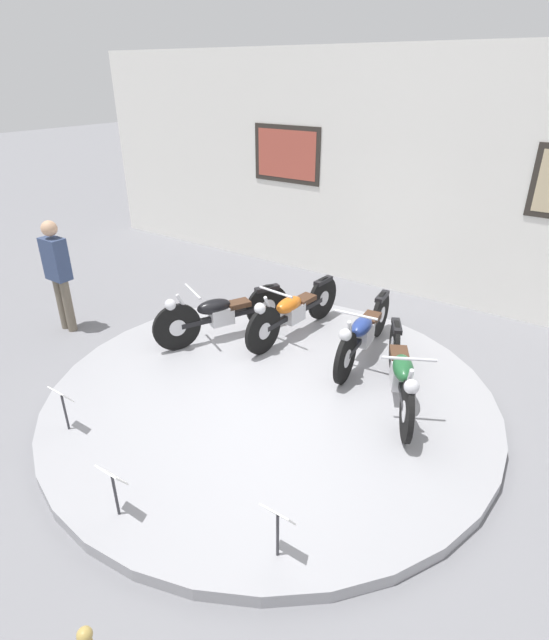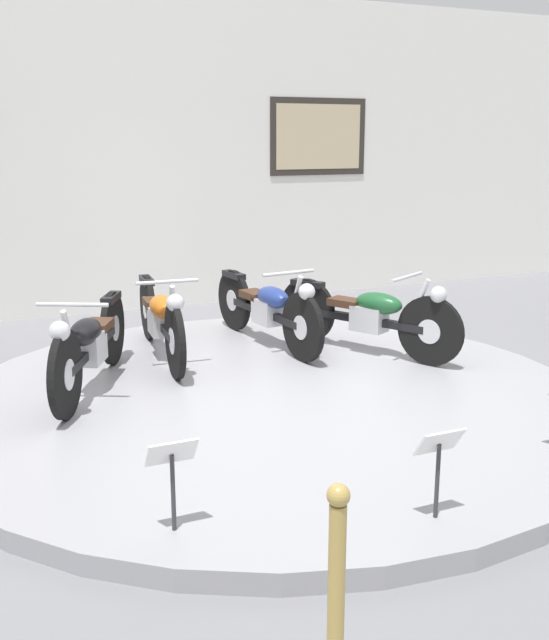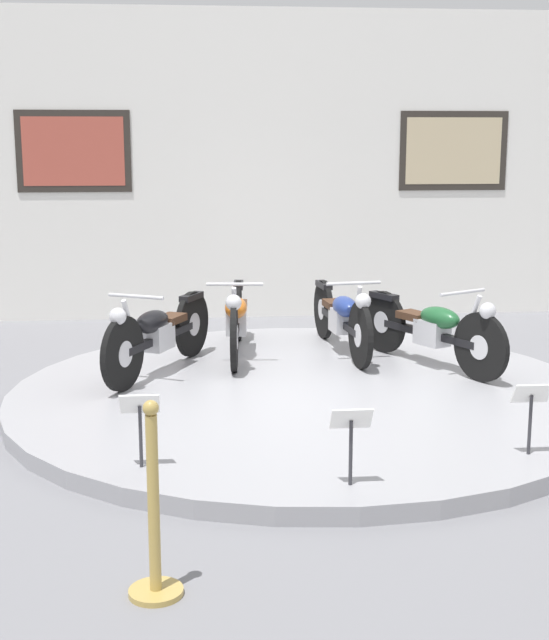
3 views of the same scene
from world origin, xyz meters
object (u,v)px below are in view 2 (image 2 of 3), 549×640
at_px(motorcycle_blue, 268,307).
at_px(info_placard_front_centre, 439,454).
at_px(motorcycle_black, 90,343).
at_px(motorcycle_green, 369,314).
at_px(motorcycle_orange, 161,317).
at_px(info_placard_front_left, 172,465).

relative_size(motorcycle_blue, info_placard_front_centre, 3.87).
xyz_separation_m(motorcycle_black, motorcycle_green, (2.59, -0.00, -0.01)).
relative_size(motorcycle_green, info_placard_front_centre, 3.47).
distance_m(motorcycle_black, info_placard_front_centre, 3.16).
relative_size(motorcycle_orange, motorcycle_green, 1.12).
bearing_deg(info_placard_front_centre, motorcycle_green, 65.74).
height_order(motorcycle_orange, info_placard_front_left, motorcycle_orange).
bearing_deg(motorcycle_orange, motorcycle_green, -19.25).
height_order(motorcycle_black, motorcycle_orange, motorcycle_black).
relative_size(motorcycle_black, motorcycle_blue, 0.92).
distance_m(motorcycle_orange, motorcycle_blue, 1.07).
height_order(info_placard_front_left, info_placard_front_centre, same).
distance_m(motorcycle_black, motorcycle_orange, 0.99).
bearing_deg(motorcycle_black, motorcycle_blue, 19.21).
xyz_separation_m(motorcycle_orange, info_placard_front_centre, (0.54, -3.52, -0.02)).
bearing_deg(motorcycle_orange, info_placard_front_centre, -81.36).
distance_m(motorcycle_blue, info_placard_front_centre, 3.56).
bearing_deg(motorcycle_orange, info_placard_front_left, -104.41).
height_order(motorcycle_orange, motorcycle_green, motorcycle_orange).
relative_size(motorcycle_black, motorcycle_orange, 0.91).
relative_size(motorcycle_orange, info_placard_front_left, 3.90).
xyz_separation_m(motorcycle_black, info_placard_front_left, (-0.03, -2.44, -0.02)).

